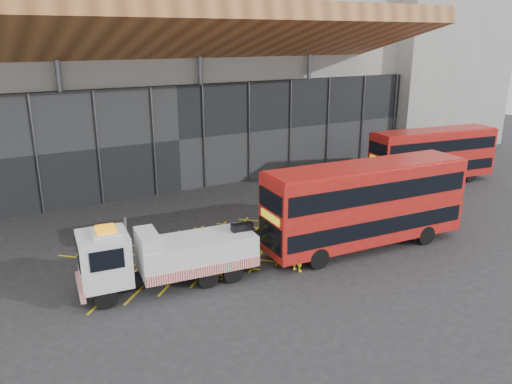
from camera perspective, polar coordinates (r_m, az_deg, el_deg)
ground_plane at (r=28.59m, az=-3.71°, el=-6.28°), size 120.00×120.00×0.00m
road_markings at (r=30.02m, az=1.77°, el=-5.05°), size 23.16×7.16×0.01m
construction_building at (r=44.08m, az=-12.70°, el=13.76°), size 55.00×23.97×18.00m
east_building at (r=58.80m, az=18.28°, el=15.15°), size 15.00×12.00×20.00m
recovery_truck at (r=24.06m, az=-10.50°, el=-7.16°), size 9.91×3.25×3.44m
bus_towed at (r=28.24m, az=12.43°, el=-1.13°), size 12.09×3.69×4.85m
bus_second at (r=42.65m, az=19.55°, el=4.16°), size 10.97×3.95×4.37m
worker at (r=25.48m, az=4.75°, el=-6.96°), size 0.68×0.83×1.97m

